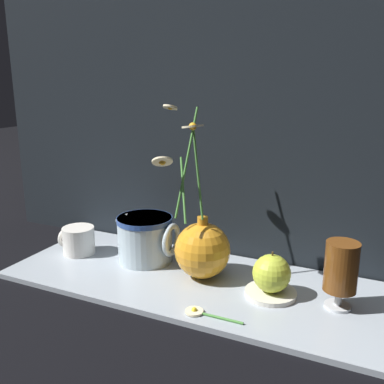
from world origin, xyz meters
TOP-DOWN VIEW (x-y plane):
  - ground_plane at (0.00, 0.00)m, footprint 6.00×6.00m
  - shelf at (0.00, 0.00)m, footprint 0.84×0.33m
  - backdrop_wall at (0.00, 0.18)m, footprint 1.34×0.02m
  - vase_with_flowers at (0.02, 0.02)m, footprint 0.17×0.14m
  - yellow_mug at (-0.32, 0.01)m, footprint 0.09×0.08m
  - ceramic_pitcher at (-0.14, 0.05)m, footprint 0.16×0.14m
  - tea_glass at (0.32, 0.01)m, footprint 0.06×0.06m
  - saucer_plate at (0.19, -0.00)m, footprint 0.11×0.11m
  - orange_fruit at (0.19, -0.00)m, footprint 0.08×0.08m
  - loose_daisy at (0.09, -0.13)m, footprint 0.12×0.04m

SIDE VIEW (x-z plane):
  - ground_plane at x=0.00m, z-range 0.00..0.00m
  - shelf at x=0.00m, z-range 0.00..0.01m
  - loose_daisy at x=0.09m, z-range 0.01..0.02m
  - saucer_plate at x=0.19m, z-range 0.01..0.02m
  - yellow_mug at x=-0.32m, z-range 0.01..0.08m
  - orange_fruit at x=0.19m, z-range 0.02..0.11m
  - ceramic_pitcher at x=-0.14m, z-range 0.01..0.14m
  - vase_with_flowers at x=0.02m, z-range -0.11..0.27m
  - tea_glass at x=0.32m, z-range 0.03..0.16m
  - backdrop_wall at x=0.00m, z-range 0.00..1.10m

